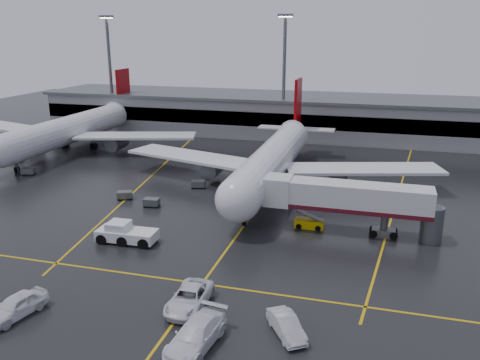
# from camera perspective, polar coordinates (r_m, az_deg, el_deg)

# --- Properties ---
(ground) EXTENTS (220.00, 220.00, 0.00)m
(ground) POSITION_cam_1_polar(r_m,az_deg,el_deg) (66.03, 2.14, -2.97)
(ground) COLOR black
(ground) RESTS_ON ground
(apron_line_centre) EXTENTS (0.25, 90.00, 0.02)m
(apron_line_centre) POSITION_cam_1_polar(r_m,az_deg,el_deg) (66.03, 2.14, -2.97)
(apron_line_centre) COLOR gold
(apron_line_centre) RESTS_ON ground
(apron_line_stop) EXTENTS (60.00, 0.25, 0.02)m
(apron_line_stop) POSITION_cam_1_polar(r_m,az_deg,el_deg) (46.76, -4.39, -11.81)
(apron_line_stop) COLOR gold
(apron_line_stop) RESTS_ON ground
(apron_line_left) EXTENTS (9.99, 69.35, 0.02)m
(apron_line_left) POSITION_cam_1_polar(r_m,az_deg,el_deg) (81.53, -9.94, 0.67)
(apron_line_left) COLOR gold
(apron_line_left) RESTS_ON ground
(apron_line_right) EXTENTS (7.57, 69.64, 0.02)m
(apron_line_right) POSITION_cam_1_polar(r_m,az_deg,el_deg) (73.97, 17.72, -1.58)
(apron_line_right) COLOR gold
(apron_line_right) RESTS_ON ground
(terminal) EXTENTS (122.00, 19.00, 8.60)m
(terminal) POSITION_cam_1_polar(r_m,az_deg,el_deg) (110.78, 8.10, 7.32)
(terminal) COLOR gray
(terminal) RESTS_ON ground
(light_mast_left) EXTENTS (3.00, 1.20, 25.45)m
(light_mast_left) POSITION_cam_1_polar(r_m,az_deg,el_deg) (118.68, -14.72, 12.52)
(light_mast_left) COLOR #595B60
(light_mast_left) RESTS_ON ground
(light_mast_mid) EXTENTS (3.00, 1.20, 25.45)m
(light_mast_mid) POSITION_cam_1_polar(r_m,az_deg,el_deg) (104.53, 5.09, 12.47)
(light_mast_mid) COLOR #595B60
(light_mast_mid) RESTS_ON ground
(main_airliner) EXTENTS (48.80, 45.60, 14.10)m
(main_airliner) POSITION_cam_1_polar(r_m,az_deg,el_deg) (73.86, 3.96, 2.57)
(main_airliner) COLOR silver
(main_airliner) RESTS_ON ground
(second_airliner) EXTENTS (48.80, 45.60, 14.10)m
(second_airliner) POSITION_cam_1_polar(r_m,az_deg,el_deg) (101.29, -18.55, 5.66)
(second_airliner) COLOR silver
(second_airliner) RESTS_ON ground
(jet_bridge) EXTENTS (19.90, 3.40, 6.05)m
(jet_bridge) POSITION_cam_1_polar(r_m,az_deg,el_deg) (57.52, 12.32, -2.27)
(jet_bridge) COLOR silver
(jet_bridge) RESTS_ON ground
(pushback_tractor) EXTENTS (6.69, 3.05, 2.36)m
(pushback_tractor) POSITION_cam_1_polar(r_m,az_deg,el_deg) (56.21, -13.03, -6.04)
(pushback_tractor) COLOR white
(pushback_tractor) RESTS_ON ground
(belt_loader) EXTENTS (3.39, 1.60, 2.14)m
(belt_loader) POSITION_cam_1_polar(r_m,az_deg,el_deg) (59.28, 7.96, -4.96)
(belt_loader) COLOR #D2AB06
(belt_loader) RESTS_ON ground
(service_van_a) EXTENTS (2.88, 6.14, 1.70)m
(service_van_a) POSITION_cam_1_polar(r_m,az_deg,el_deg) (42.98, -5.86, -13.35)
(service_van_a) COLOR white
(service_van_a) RESTS_ON ground
(service_van_b) EXTENTS (3.53, 6.91, 1.92)m
(service_van_b) POSITION_cam_1_polar(r_m,az_deg,el_deg) (38.28, -5.09, -17.30)
(service_van_b) COLOR white
(service_van_b) RESTS_ON ground
(service_van_c) EXTENTS (3.94, 4.78, 1.54)m
(service_van_c) POSITION_cam_1_polar(r_m,az_deg,el_deg) (39.65, 5.36, -16.30)
(service_van_c) COLOR silver
(service_van_c) RESTS_ON ground
(service_van_d) EXTENTS (3.30, 5.70, 1.82)m
(service_van_d) POSITION_cam_1_polar(r_m,az_deg,el_deg) (45.41, -24.31, -13.04)
(service_van_d) COLOR white
(service_van_d) RESTS_ON ground
(baggage_cart_a) EXTENTS (2.13, 1.51, 1.12)m
(baggage_cart_a) POSITION_cam_1_polar(r_m,az_deg,el_deg) (66.56, -10.13, -2.50)
(baggage_cart_a) COLOR #595B60
(baggage_cart_a) RESTS_ON ground
(baggage_cart_b) EXTENTS (2.36, 2.00, 1.12)m
(baggage_cart_b) POSITION_cam_1_polar(r_m,az_deg,el_deg) (70.17, -13.10, -1.66)
(baggage_cart_b) COLOR #595B60
(baggage_cart_b) RESTS_ON ground
(baggage_cart_c) EXTENTS (2.26, 1.76, 1.12)m
(baggage_cart_c) POSITION_cam_1_polar(r_m,az_deg,el_deg) (73.47, -4.82, -0.43)
(baggage_cart_c) COLOR #595B60
(baggage_cart_c) RESTS_ON ground
(baggage_cart_d) EXTENTS (2.13, 1.51, 1.12)m
(baggage_cart_d) POSITION_cam_1_polar(r_m,az_deg,el_deg) (96.59, -24.31, 2.33)
(baggage_cart_d) COLOR #595B60
(baggage_cart_d) RESTS_ON ground
(baggage_cart_e) EXTENTS (2.28, 1.80, 1.12)m
(baggage_cart_e) POSITION_cam_1_polar(r_m,az_deg,el_deg) (86.91, -23.15, 0.98)
(baggage_cart_e) COLOR #595B60
(baggage_cart_e) RESTS_ON ground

